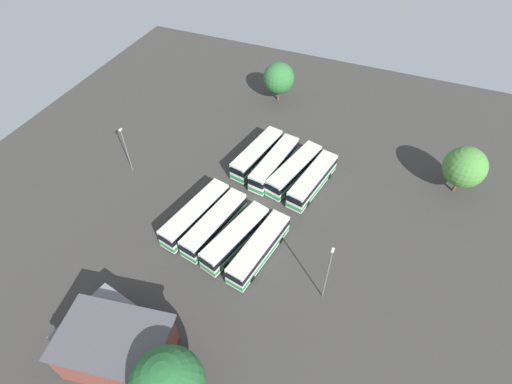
{
  "coord_description": "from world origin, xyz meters",
  "views": [
    {
      "loc": [
        36.74,
        15.02,
        43.91
      ],
      "look_at": [
        -0.98,
        -0.62,
        1.5
      ],
      "focal_mm": 27.99,
      "sensor_mm": 36.0,
      "label": 1
    }
  ],
  "objects_px": {
    "bus_row1_slot3": "(259,249)",
    "lamp_post_mid_lot": "(328,273)",
    "tree_south_edge": "(465,167)",
    "bus_row0_slot2": "(294,170)",
    "bus_row0_slot3": "(313,180)",
    "bus_row1_slot2": "(236,237)",
    "lamp_post_far_corner": "(126,149)",
    "bus_row1_slot0": "(196,214)",
    "bus_row1_slot1": "(215,224)",
    "bus_row0_slot0": "(257,154)",
    "maintenance_shelter": "(93,322)",
    "tree_east_edge": "(279,78)",
    "depot_building": "(117,347)",
    "bus_row0_slot1": "(274,163)"
  },
  "relations": [
    {
      "from": "bus_row0_slot2",
      "to": "tree_east_edge",
      "type": "xyz_separation_m",
      "value": [
        -19.95,
        -10.08,
        2.89
      ]
    },
    {
      "from": "bus_row0_slot3",
      "to": "bus_row1_slot0",
      "type": "height_order",
      "value": "same"
    },
    {
      "from": "bus_row0_slot1",
      "to": "bus_row1_slot3",
      "type": "distance_m",
      "value": 16.63
    },
    {
      "from": "bus_row0_slot0",
      "to": "lamp_post_mid_lot",
      "type": "distance_m",
      "value": 25.9
    },
    {
      "from": "depot_building",
      "to": "tree_east_edge",
      "type": "bearing_deg",
      "value": -177.93
    },
    {
      "from": "bus_row1_slot2",
      "to": "lamp_post_far_corner",
      "type": "xyz_separation_m",
      "value": [
        -7.23,
        -21.68,
        2.69
      ]
    },
    {
      "from": "bus_row1_slot0",
      "to": "bus_row1_slot1",
      "type": "distance_m",
      "value": 3.3
    },
    {
      "from": "bus_row1_slot1",
      "to": "tree_south_edge",
      "type": "height_order",
      "value": "tree_south_edge"
    },
    {
      "from": "bus_row0_slot0",
      "to": "bus_row1_slot0",
      "type": "distance_m",
      "value": 15.45
    },
    {
      "from": "bus_row0_slot0",
      "to": "tree_east_edge",
      "type": "relative_size",
      "value": 1.55
    },
    {
      "from": "lamp_post_far_corner",
      "to": "tree_south_edge",
      "type": "height_order",
      "value": "lamp_post_far_corner"
    },
    {
      "from": "bus_row0_slot2",
      "to": "bus_row0_slot3",
      "type": "bearing_deg",
      "value": 71.09
    },
    {
      "from": "lamp_post_mid_lot",
      "to": "tree_south_edge",
      "type": "xyz_separation_m",
      "value": [
        -25.03,
        13.59,
        -0.3
      ]
    },
    {
      "from": "maintenance_shelter",
      "to": "tree_east_edge",
      "type": "height_order",
      "value": "tree_east_edge"
    },
    {
      "from": "bus_row1_slot2",
      "to": "lamp_post_far_corner",
      "type": "distance_m",
      "value": 23.01
    },
    {
      "from": "bus_row1_slot2",
      "to": "lamp_post_mid_lot",
      "type": "relative_size",
      "value": 1.22
    },
    {
      "from": "bus_row1_slot3",
      "to": "lamp_post_far_corner",
      "type": "height_order",
      "value": "lamp_post_far_corner"
    },
    {
      "from": "bus_row0_slot3",
      "to": "lamp_post_mid_lot",
      "type": "relative_size",
      "value": 1.22
    },
    {
      "from": "lamp_post_mid_lot",
      "to": "tree_south_edge",
      "type": "bearing_deg",
      "value": 151.51
    },
    {
      "from": "bus_row0_slot0",
      "to": "lamp_post_far_corner",
      "type": "relative_size",
      "value": 1.45
    },
    {
      "from": "bus_row0_slot3",
      "to": "bus_row1_slot3",
      "type": "bearing_deg",
      "value": -10.36
    },
    {
      "from": "bus_row0_slot2",
      "to": "bus_row0_slot3",
      "type": "distance_m",
      "value": 3.47
    },
    {
      "from": "bus_row0_slot1",
      "to": "bus_row1_slot0",
      "type": "relative_size",
      "value": 0.98
    },
    {
      "from": "bus_row0_slot1",
      "to": "bus_row1_slot1",
      "type": "height_order",
      "value": "same"
    },
    {
      "from": "bus_row0_slot1",
      "to": "depot_building",
      "type": "height_order",
      "value": "depot_building"
    },
    {
      "from": "bus_row1_slot0",
      "to": "bus_row0_slot1",
      "type": "bearing_deg",
      "value": 155.55
    },
    {
      "from": "bus_row0_slot3",
      "to": "depot_building",
      "type": "xyz_separation_m",
      "value": [
        32.68,
        -11.42,
        0.85
      ]
    },
    {
      "from": "bus_row1_slot0",
      "to": "lamp_post_mid_lot",
      "type": "distance_m",
      "value": 20.45
    },
    {
      "from": "bus_row1_slot2",
      "to": "bus_row1_slot3",
      "type": "relative_size",
      "value": 0.99
    },
    {
      "from": "depot_building",
      "to": "tree_east_edge",
      "type": "xyz_separation_m",
      "value": [
        -53.75,
        -1.94,
        2.04
      ]
    },
    {
      "from": "bus_row0_slot2",
      "to": "bus_row1_slot3",
      "type": "height_order",
      "value": "same"
    },
    {
      "from": "bus_row1_slot2",
      "to": "bus_row0_slot1",
      "type": "bearing_deg",
      "value": -178.48
    },
    {
      "from": "bus_row0_slot2",
      "to": "bus_row1_slot3",
      "type": "distance_m",
      "value": 15.93
    },
    {
      "from": "bus_row0_slot2",
      "to": "bus_row0_slot0",
      "type": "bearing_deg",
      "value": -100.81
    },
    {
      "from": "bus_row1_slot2",
      "to": "tree_south_edge",
      "type": "xyz_separation_m",
      "value": [
        -22.17,
        26.45,
        3.09
      ]
    },
    {
      "from": "bus_row1_slot0",
      "to": "lamp_post_far_corner",
      "type": "distance_m",
      "value": 16.14
    },
    {
      "from": "bus_row0_slot3",
      "to": "lamp_post_mid_lot",
      "type": "bearing_deg",
      "value": 21.09
    },
    {
      "from": "depot_building",
      "to": "lamp_post_mid_lot",
      "type": "distance_m",
      "value": 23.94
    },
    {
      "from": "bus_row0_slot2",
      "to": "tree_south_edge",
      "type": "bearing_deg",
      "value": 106.13
    },
    {
      "from": "bus_row1_slot0",
      "to": "tree_east_edge",
      "type": "distance_m",
      "value": 33.93
    },
    {
      "from": "maintenance_shelter",
      "to": "lamp_post_far_corner",
      "type": "relative_size",
      "value": 1.07
    },
    {
      "from": "bus_row1_slot3",
      "to": "lamp_post_mid_lot",
      "type": "bearing_deg",
      "value": 75.98
    },
    {
      "from": "bus_row1_slot2",
      "to": "lamp_post_mid_lot",
      "type": "xyz_separation_m",
      "value": [
        2.87,
        12.86,
        3.39
      ]
    },
    {
      "from": "bus_row0_slot0",
      "to": "bus_row0_slot1",
      "type": "xyz_separation_m",
      "value": [
        1.06,
        3.39,
        0.0
      ]
    },
    {
      "from": "bus_row0_slot0",
      "to": "depot_building",
      "type": "xyz_separation_m",
      "value": [
        35.09,
        -1.36,
        0.85
      ]
    },
    {
      "from": "bus_row0_slot1",
      "to": "lamp_post_far_corner",
      "type": "distance_m",
      "value": 23.01
    },
    {
      "from": "bus_row1_slot1",
      "to": "lamp_post_mid_lot",
      "type": "bearing_deg",
      "value": 76.94
    },
    {
      "from": "bus_row0_slot0",
      "to": "depot_building",
      "type": "relative_size",
      "value": 0.97
    },
    {
      "from": "depot_building",
      "to": "bus_row1_slot1",
      "type": "bearing_deg",
      "value": 175.33
    },
    {
      "from": "bus_row1_slot3",
      "to": "lamp_post_mid_lot",
      "type": "height_order",
      "value": "lamp_post_mid_lot"
    }
  ]
}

